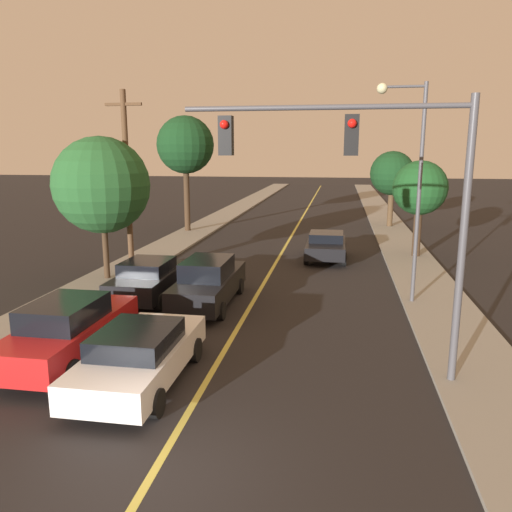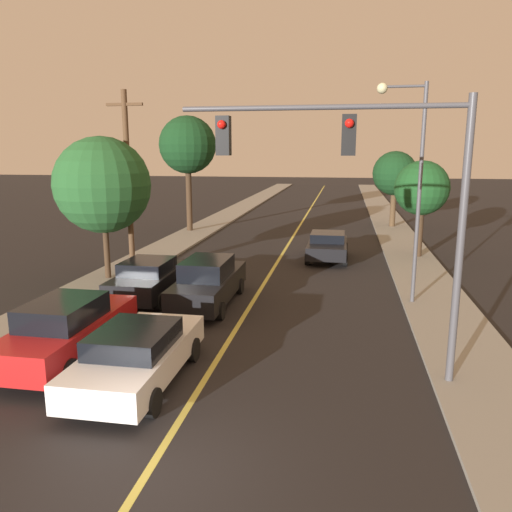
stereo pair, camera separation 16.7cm
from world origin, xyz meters
name	(u,v)px [view 1 (the left image)]	position (x,y,z in m)	size (l,w,h in m)	color
ground_plane	(151,477)	(0.00, 0.00, 0.00)	(200.00, 200.00, 0.00)	black
road_surface	(304,215)	(0.00, 36.00, 0.01)	(10.79, 80.00, 0.01)	black
sidewalk_left	(229,213)	(-6.65, 36.00, 0.06)	(2.50, 80.00, 0.12)	gray
sidewalk_right	(382,216)	(6.65, 36.00, 0.06)	(2.50, 80.00, 0.12)	gray
car_near_lane_front	(140,355)	(-1.51, 3.29, 0.75)	(2.03, 4.64, 1.43)	white
car_near_lane_second	(209,282)	(-1.51, 9.63, 0.85)	(1.84, 5.06, 1.73)	black
car_outer_lane_front	(69,330)	(-3.89, 4.28, 0.86)	(1.89, 4.86, 1.69)	red
car_outer_lane_second	(149,279)	(-3.89, 9.96, 0.79)	(1.96, 4.34, 1.53)	black
car_far_oncoming	(326,246)	(2.43, 18.06, 0.74)	(2.04, 4.17, 1.40)	black
traffic_signal_mast	(371,178)	(3.71, 4.51, 4.87)	(6.49, 0.42, 6.55)	#47474C
streetlamp_right	(410,166)	(5.38, 10.95, 4.94)	(1.68, 0.36, 7.61)	#47474C
utility_pole_left	(127,181)	(-6.00, 13.23, 4.20)	(1.60, 0.24, 7.85)	#513823
tree_left_near	(185,145)	(-7.20, 25.49, 5.82)	(3.80, 3.80, 7.64)	#3D2B1C
tree_left_far	(102,185)	(-6.72, 12.29, 4.07)	(3.99, 3.99, 5.95)	#3D2B1C
tree_right_near	(392,174)	(6.67, 29.88, 3.88)	(3.12, 3.12, 5.35)	#4C3823
tree_right_far	(420,189)	(7.03, 19.28, 3.59)	(2.75, 2.75, 4.89)	#3D2B1C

